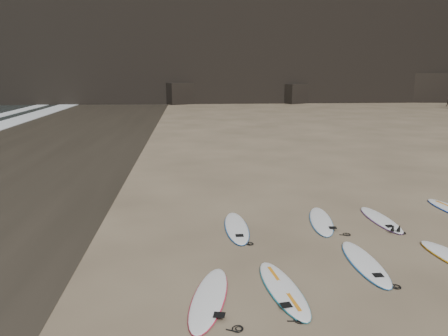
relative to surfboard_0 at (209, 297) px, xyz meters
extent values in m
plane|color=#897559|center=(4.24, 1.07, -0.04)|extent=(240.00, 240.00, 0.00)
cube|color=black|center=(12.24, 46.07, 1.12)|extent=(4.23, 4.46, 2.33)
cube|color=black|center=(29.24, 47.07, 1.75)|extent=(5.95, 5.19, 3.59)
cube|color=black|center=(-1.76, 46.07, 1.20)|extent=(4.49, 4.76, 2.49)
ellipsoid|color=white|center=(0.00, 0.00, 0.00)|extent=(1.08, 2.47, 0.09)
ellipsoid|color=white|center=(1.43, 0.23, 0.00)|extent=(0.88, 2.43, 0.09)
ellipsoid|color=white|center=(3.45, 1.22, 0.00)|extent=(0.58, 2.38, 0.09)
ellipsoid|color=white|center=(0.90, 3.58, 0.00)|extent=(0.59, 2.42, 0.09)
ellipsoid|color=white|center=(3.29, 3.91, 0.00)|extent=(0.97, 2.43, 0.09)
ellipsoid|color=white|center=(4.99, 3.89, 0.00)|extent=(0.66, 2.27, 0.08)
camera|label=1|loc=(-0.30, -7.30, 4.12)|focal=35.00mm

